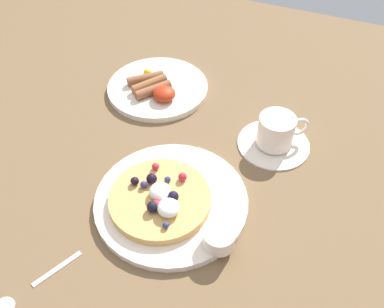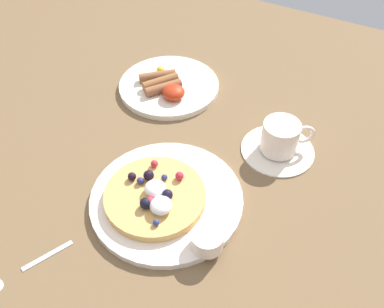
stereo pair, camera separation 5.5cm
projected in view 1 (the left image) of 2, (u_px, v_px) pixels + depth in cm
name	position (u px, v px, depth cm)	size (l,w,h in cm)	color
ground_plane	(159.00, 172.00, 80.69)	(170.69, 144.89, 3.00)	brown
pancake_plate	(171.00, 201.00, 73.16)	(26.92, 26.92, 1.35)	#F2E0D1
pancake_with_berries	(160.00, 199.00, 71.18)	(17.60, 17.60, 3.87)	tan
syrup_ramekin	(219.00, 238.00, 65.28)	(5.14, 5.14, 3.04)	#F2E0D1
breakfast_plate	(158.00, 88.00, 95.71)	(22.94, 22.94, 1.35)	#EFE4CF
fried_breakfast	(154.00, 85.00, 93.54)	(13.42, 12.78, 2.93)	brown
coffee_saucer	(273.00, 143.00, 83.55)	(14.39, 14.39, 0.73)	#F1E3CF
coffee_cup	(277.00, 130.00, 80.97)	(9.48, 7.56, 6.24)	#F2E0D1
teaspoon	(24.00, 291.00, 62.06)	(7.08, 12.79, 0.60)	silver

